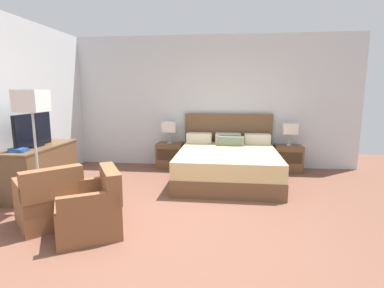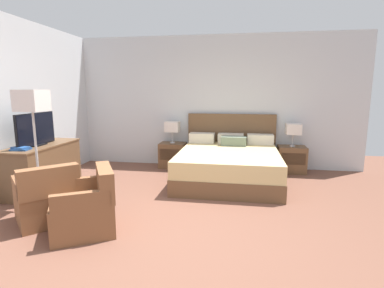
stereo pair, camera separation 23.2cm
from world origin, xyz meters
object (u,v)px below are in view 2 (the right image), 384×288
(armchair_companion, at_px, (86,208))
(bed, at_px, (229,164))
(table_lamp_right, at_px, (293,129))
(book_blue_cover, at_px, (20,148))
(nightstand_left, at_px, (173,155))
(nightstand_right, at_px, (292,159))
(table_lamp_left, at_px, (172,127))
(floor_lamp, at_px, (32,109))
(book_red_cover, at_px, (21,149))
(dresser, at_px, (43,167))
(tv, at_px, (36,130))
(armchair_by_window, at_px, (47,200))

(armchair_companion, bearing_deg, bed, 56.62)
(table_lamp_right, xyz_separation_m, book_blue_cover, (-4.27, -2.33, -0.07))
(nightstand_left, distance_m, nightstand_right, 2.49)
(table_lamp_right, relative_size, armchair_companion, 0.49)
(armchair_companion, bearing_deg, book_blue_cover, 150.98)
(armchair_companion, bearing_deg, table_lamp_left, 84.24)
(floor_lamp, bearing_deg, book_red_cover, 150.80)
(book_blue_cover, bearing_deg, nightstand_left, 52.63)
(nightstand_right, height_order, dresser, dresser)
(tv, xyz_separation_m, armchair_by_window, (0.84, -1.02, -0.75))
(tv, distance_m, book_red_cover, 0.46)
(tv, bearing_deg, book_red_cover, -87.96)
(table_lamp_left, bearing_deg, book_red_cover, -127.32)
(table_lamp_right, distance_m, armchair_by_window, 4.57)
(armchair_companion, bearing_deg, nightstand_right, 48.17)
(table_lamp_left, distance_m, floor_lamp, 2.95)
(bed, xyz_separation_m, book_red_cover, (-3.02, -1.56, 0.47))
(table_lamp_left, height_order, armchair_companion, table_lamp_left)
(book_red_cover, bearing_deg, bed, 27.34)
(bed, bearing_deg, floor_lamp, -144.90)
(bed, distance_m, tv, 3.33)
(book_red_cover, xyz_separation_m, armchair_by_window, (0.83, -0.63, -0.50))
(dresser, distance_m, armchair_companion, 1.96)
(bed, bearing_deg, table_lamp_left, 148.42)
(dresser, distance_m, armchair_by_window, 1.40)
(nightstand_left, bearing_deg, book_blue_cover, -127.37)
(nightstand_left, height_order, table_lamp_left, table_lamp_left)
(dresser, bearing_deg, table_lamp_right, 23.30)
(tv, height_order, armchair_by_window, tv)
(floor_lamp, bearing_deg, dresser, 122.19)
(dresser, distance_m, book_red_cover, 0.62)
(nightstand_right, bearing_deg, table_lamp_right, 90.00)
(bed, relative_size, floor_lamp, 1.28)
(book_red_cover, bearing_deg, armchair_by_window, -37.28)
(floor_lamp, bearing_deg, armchair_companion, -29.00)
(table_lamp_right, height_order, book_red_cover, table_lamp_right)
(bed, xyz_separation_m, dresser, (-3.04, -1.08, 0.09))
(nightstand_right, bearing_deg, book_blue_cover, -151.41)
(table_lamp_right, xyz_separation_m, armchair_by_window, (-3.44, -2.96, -0.60))
(bed, bearing_deg, table_lamp_right, 31.61)
(armchair_by_window, distance_m, floor_lamp, 1.25)
(nightstand_right, height_order, book_red_cover, book_red_cover)
(nightstand_right, relative_size, table_lamp_right, 1.19)
(tv, bearing_deg, armchair_companion, -39.15)
(tv, distance_m, book_blue_cover, 0.44)
(tv, bearing_deg, table_lamp_left, 47.33)
(bed, relative_size, table_lamp_right, 4.59)
(tv, distance_m, armchair_by_window, 1.52)
(bed, distance_m, nightstand_left, 1.46)
(bed, bearing_deg, dresser, -160.45)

